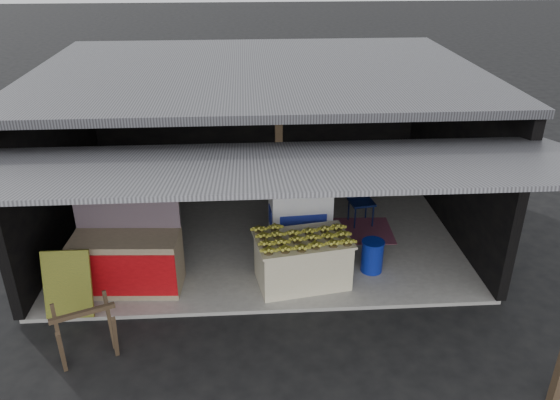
{
  "coord_description": "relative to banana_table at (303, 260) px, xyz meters",
  "views": [
    {
      "loc": [
        -0.21,
        -6.39,
        4.98
      ],
      "look_at": [
        0.3,
        1.5,
        1.1
      ],
      "focal_mm": 35.0,
      "sensor_mm": 36.0,
      "label": 1
    }
  ],
  "objects": [
    {
      "name": "plastic_chair",
      "position": [
        1.26,
        1.93,
        0.14
      ],
      "size": [
        0.49,
        0.49,
        0.91
      ],
      "rotation": [
        0.0,
        0.0,
        0.16
      ],
      "color": "#091236",
      "rests_on": "concrete_slab"
    },
    {
      "name": "picture_frames",
      "position": [
        -0.76,
        4.2,
        1.48
      ],
      "size": [
        1.62,
        0.04,
        0.46
      ],
      "color": "black",
      "rests_on": "shophouse"
    },
    {
      "name": "white_crate",
      "position": [
        0.06,
        1.08,
        0.16
      ],
      "size": [
        1.05,
        0.75,
        1.11
      ],
      "rotation": [
        0.0,
        0.0,
        0.07
      ],
      "color": "white",
      "rests_on": "concrete_slab"
    },
    {
      "name": "banana_table",
      "position": [
        0.0,
        0.0,
        0.0
      ],
      "size": [
        1.55,
        1.1,
        0.78
      ],
      "rotation": [
        0.0,
        0.0,
        0.17
      ],
      "color": "white",
      "rests_on": "concrete_slab"
    },
    {
      "name": "ground",
      "position": [
        -0.59,
        -0.69,
        -0.45
      ],
      "size": [
        80.0,
        80.0,
        0.0
      ],
      "primitive_type": "plane",
      "color": "black",
      "rests_on": "ground"
    },
    {
      "name": "banana_pile",
      "position": [
        0.0,
        0.0,
        0.47
      ],
      "size": [
        1.42,
        0.99,
        0.15
      ],
      "primitive_type": null,
      "rotation": [
        0.0,
        0.0,
        0.17
      ],
      "color": "gold",
      "rests_on": "banana_table"
    },
    {
      "name": "neighbor_stall",
      "position": [
        -2.65,
        0.03,
        0.1
      ],
      "size": [
        1.62,
        0.8,
        1.63
      ],
      "rotation": [
        0.0,
        0.0,
        -0.06
      ],
      "color": "#998466",
      "rests_on": "concrete_slab"
    },
    {
      "name": "sawhorse",
      "position": [
        -2.9,
        -1.5,
        0.04
      ],
      "size": [
        0.9,
        0.89,
        0.78
      ],
      "rotation": [
        0.0,
        0.0,
        0.4
      ],
      "color": "#453422",
      "rests_on": "ground"
    },
    {
      "name": "green_signboard",
      "position": [
        -3.37,
        -0.57,
        0.1
      ],
      "size": [
        0.66,
        0.29,
        0.97
      ],
      "primitive_type": "cube",
      "rotation": [
        -0.26,
        0.0,
        0.0
      ],
      "color": "black",
      "rests_on": "concrete_slab"
    },
    {
      "name": "shophouse",
      "position": [
        -0.59,
        2.13,
        1.65
      ],
      "size": [
        7.4,
        7.29,
        3.02
      ],
      "color": "black",
      "rests_on": "ground"
    },
    {
      "name": "concrete_slab",
      "position": [
        -0.59,
        1.81,
        -0.42
      ],
      "size": [
        7.0,
        5.0,
        0.06
      ],
      "primitive_type": "cube",
      "color": "gray",
      "rests_on": "ground"
    },
    {
      "name": "water_barrel",
      "position": [
        1.15,
        0.25,
        -0.14
      ],
      "size": [
        0.35,
        0.35,
        0.51
      ],
      "primitive_type": "cylinder",
      "color": "navy",
      "rests_on": "concrete_slab"
    },
    {
      "name": "magenta_rug",
      "position": [
        1.05,
        1.55,
        -0.39
      ],
      "size": [
        1.54,
        1.06,
        0.01
      ],
      "primitive_type": "cube",
      "rotation": [
        0.0,
        0.0,
        -0.04
      ],
      "color": "maroon",
      "rests_on": "concrete_slab"
    }
  ]
}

